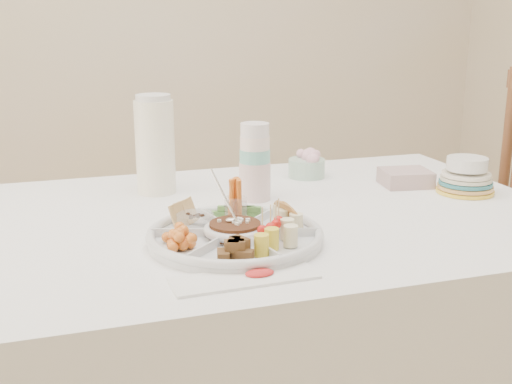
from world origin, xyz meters
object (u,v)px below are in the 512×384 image
object	(u,v)px
dining_table	(263,348)
party_tray	(235,233)
chair	(475,238)
plate_stack	(466,175)
thermos	(155,143)

from	to	relation	value
dining_table	party_tray	world-z (taller)	party_tray
party_tray	dining_table	bearing A→B (deg)	55.84
chair	plate_stack	bearing A→B (deg)	-125.96
dining_table	chair	xyz separation A→B (m)	(0.80, 0.21, 0.16)
thermos	plate_stack	world-z (taller)	thermos
chair	party_tray	distance (m)	1.04
dining_table	party_tray	distance (m)	0.46
plate_stack	chair	bearing A→B (deg)	44.33
dining_table	chair	size ratio (longest dim) A/B	1.42
dining_table	thermos	world-z (taller)	thermos
party_tray	plate_stack	distance (m)	0.75
dining_table	chair	distance (m)	0.84
dining_table	plate_stack	size ratio (longest dim) A/B	9.59
thermos	plate_stack	bearing A→B (deg)	-18.17
thermos	chair	bearing A→B (deg)	-4.11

